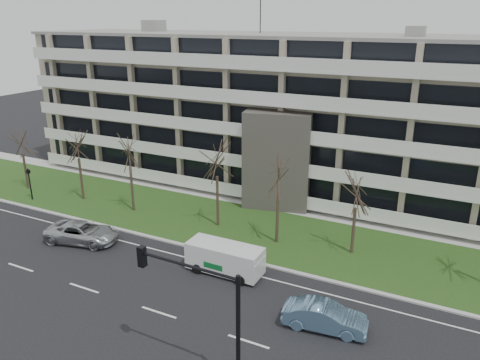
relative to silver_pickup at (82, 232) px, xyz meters
The scene contains 17 objects.
ground 12.09m from the silver_pickup, 24.73° to the right, with size 160.00×160.00×0.00m, color black.
grass_verge 13.56m from the silver_pickup, 35.98° to the left, with size 90.00×10.00×0.06m, color #1F4617.
curb 11.37m from the silver_pickup, 15.09° to the left, with size 90.00×0.35×0.12m, color #B2B2AD.
sidewalk 17.37m from the silver_pickup, 50.85° to the left, with size 90.00×2.00×0.08m, color #B2B2AD.
lane_edge_line 11.08m from the silver_pickup, ahead, with size 90.00×0.12×0.01m, color white.
apartment_building 24.03m from the silver_pickup, 61.63° to the left, with size 60.50×15.10×18.75m.
silver_pickup is the anchor object (origin of this frame).
blue_sedan 20.44m from the silver_pickup, ahead, with size 1.67×4.78×1.57m, color #709AC2.
white_van 12.42m from the silver_pickup, ahead, with size 5.36×2.23×2.08m.
traffic_signal 18.66m from the silver_pickup, 27.65° to the right, with size 5.68×0.48×6.57m.
pedestrian_signal 11.92m from the silver_pickup, 157.62° to the left, with size 0.33×0.27×3.22m.
tree_0 16.04m from the silver_pickup, 154.82° to the left, with size 3.39×3.39×6.77m.
tree_1 10.76m from the silver_pickup, 133.96° to the left, with size 3.70×3.70×7.40m.
tree_2 8.54m from the silver_pickup, 93.80° to the left, with size 3.79×3.79×7.58m.
tree_3 12.22m from the silver_pickup, 42.46° to the left, with size 3.97×3.97×7.94m.
tree_4 16.15m from the silver_pickup, 26.00° to the left, with size 3.75×3.75×7.50m.
tree_5 21.40m from the silver_pickup, 21.34° to the left, with size 3.29×3.29×6.59m.
Camera 1 is at (15.11, -19.25, 16.90)m, focal length 35.00 mm.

